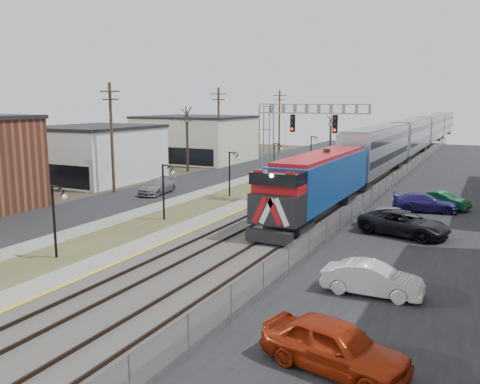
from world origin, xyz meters
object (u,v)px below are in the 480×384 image
Objects in this scene: signal_gantry at (285,135)px; car_lot_b at (372,280)px; car_lot_a at (334,347)px; train at (414,137)px.

signal_gantry is 2.10× the size of car_lot_b.
signal_gantry is 1.89× the size of car_lot_a.
car_lot_a reaches higher than car_lot_b.
car_lot_b is (11.13, -17.67, -4.88)m from signal_gantry.
signal_gantry is 21.44m from car_lot_b.
train is 12.07× the size of signal_gantry.
car_lot_a is at bearing -83.92° from train.
signal_gantry is 27.51m from car_lot_a.
signal_gantry is at bearing 36.83° from car_lot_a.
train is 22.80× the size of car_lot_a.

